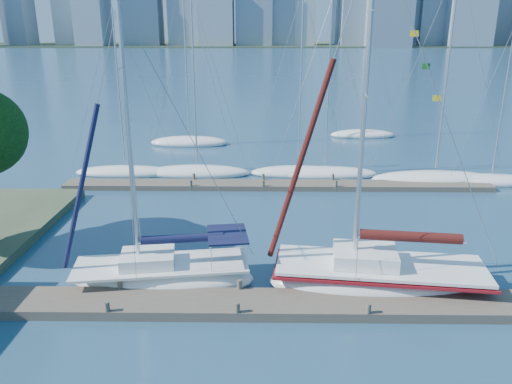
{
  "coord_description": "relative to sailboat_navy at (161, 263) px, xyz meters",
  "views": [
    {
      "loc": [
        0.94,
        -17.57,
        10.77
      ],
      "look_at": [
        0.65,
        4.0,
        3.63
      ],
      "focal_mm": 35.0,
      "sensor_mm": 36.0,
      "label": 1
    }
  ],
  "objects": [
    {
      "name": "bg_boat_6",
      "position": [
        -2.65,
        27.34,
        -0.64
      ],
      "size": [
        7.65,
        3.38,
        16.03
      ],
      "rotation": [
        0.0,
        0.0,
        0.12
      ],
      "color": "white",
      "rests_on": "ground"
    },
    {
      "name": "bg_boat_2",
      "position": [
        7.17,
        17.1,
        -0.7
      ],
      "size": [
        7.49,
        3.11,
        13.83
      ],
      "rotation": [
        0.0,
        0.0,
        0.14
      ],
      "color": "white",
      "rests_on": "ground"
    },
    {
      "name": "far_shore",
      "position": [
        3.48,
        317.92,
        -0.96
      ],
      "size": [
        800.0,
        100.0,
        1.5
      ],
      "primitive_type": "cube",
      "color": "#38472D",
      "rests_on": "ground"
    },
    {
      "name": "bg_boat_0",
      "position": [
        -6.08,
        17.0,
        -0.72
      ],
      "size": [
        7.9,
        2.86,
        12.41
      ],
      "rotation": [
        0.0,
        0.0,
        0.1
      ],
      "color": "white",
      "rests_on": "ground"
    },
    {
      "name": "ground",
      "position": [
        3.48,
        -2.08,
        -0.96
      ],
      "size": [
        700.0,
        700.0,
        0.0
      ],
      "primitive_type": "plane",
      "color": "navy",
      "rests_on": "ground"
    },
    {
      "name": "bg_boat_3",
      "position": [
        9.15,
        16.83,
        -0.71
      ],
      "size": [
        8.28,
        3.95,
        12.99
      ],
      "rotation": [
        0.0,
        0.0,
        0.23
      ],
      "color": "white",
      "rests_on": "ground"
    },
    {
      "name": "sailboat_navy",
      "position": [
        0.0,
        0.0,
        0.0
      ],
      "size": [
        8.39,
        3.76,
        12.28
      ],
      "rotation": [
        0.0,
        0.0,
        0.14
      ],
      "color": "white",
      "rests_on": "ground"
    },
    {
      "name": "bg_boat_5",
      "position": [
        20.95,
        15.01,
        -0.72
      ],
      "size": [
        7.22,
        3.87,
        11.3
      ],
      "rotation": [
        0.0,
        0.0,
        0.27
      ],
      "color": "white",
      "rests_on": "ground"
    },
    {
      "name": "far_dock",
      "position": [
        5.48,
        13.92,
        -0.78
      ],
      "size": [
        30.0,
        1.8,
        0.36
      ],
      "primitive_type": "cube",
      "color": "#50463A",
      "rests_on": "ground"
    },
    {
      "name": "sailboat_maroon",
      "position": [
        9.47,
        -0.23,
        0.12
      ],
      "size": [
        9.83,
        4.23,
        14.89
      ],
      "rotation": [
        0.0,
        0.0,
        -0.12
      ],
      "color": "white",
      "rests_on": "ground"
    },
    {
      "name": "bg_boat_4",
      "position": [
        17.01,
        15.37,
        -0.67
      ],
      "size": [
        9.38,
        3.21,
        15.43
      ],
      "rotation": [
        0.0,
        0.0,
        -0.08
      ],
      "color": "white",
      "rests_on": "ground"
    },
    {
      "name": "bg_boat_7",
      "position": [
        14.76,
        31.29,
        -0.7
      ],
      "size": [
        6.59,
        2.29,
        12.18
      ],
      "rotation": [
        0.0,
        0.0,
        0.01
      ],
      "color": "white",
      "rests_on": "ground"
    },
    {
      "name": "near_dock",
      "position": [
        3.48,
        -2.08,
        -0.76
      ],
      "size": [
        26.0,
        2.0,
        0.4
      ],
      "primitive_type": "cube",
      "color": "#50463A",
      "rests_on": "ground"
    },
    {
      "name": "bg_boat_1",
      "position": [
        -0.56,
        16.98,
        -0.7
      ],
      "size": [
        8.31,
        4.51,
        13.49
      ],
      "rotation": [
        0.0,
        0.0,
        -0.3
      ],
      "color": "white",
      "rests_on": "ground"
    }
  ]
}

